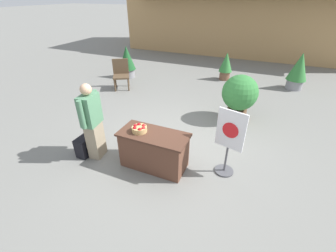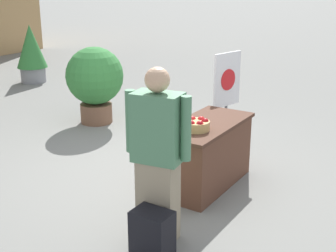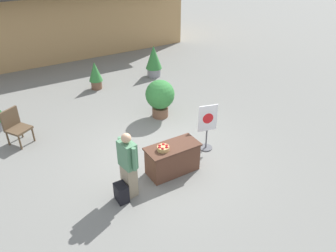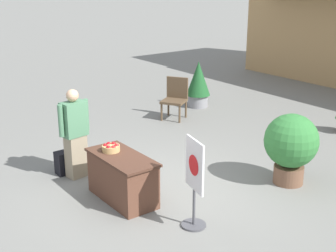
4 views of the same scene
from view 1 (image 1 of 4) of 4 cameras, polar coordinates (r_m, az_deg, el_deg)
ground_plane at (r=5.11m, az=0.53°, el=-5.28°), size 120.00×120.00×0.00m
storefront_building at (r=14.68m, az=19.38°, el=27.14°), size 12.73×5.24×4.90m
display_table at (r=4.39m, az=-3.56°, el=-6.10°), size 1.32×0.62×0.75m
apple_basket at (r=4.24m, az=-7.27°, el=-0.68°), size 0.29×0.29×0.13m
person_visitor at (r=4.67m, az=-18.69°, el=0.98°), size 0.32×0.60×1.60m
backpack at (r=5.07m, az=-20.48°, el=-4.93°), size 0.24×0.34×0.42m
poster_board at (r=4.18m, az=15.18°, el=-3.87°), size 0.52×0.36×1.32m
patio_chair at (r=8.36m, az=-11.86°, el=13.12°), size 0.76×0.76×1.01m
potted_plant_far_right at (r=6.19m, az=17.70°, el=7.56°), size 0.92×0.92×1.24m
potted_plant_near_right at (r=9.25m, az=30.22°, el=12.16°), size 0.67×0.67×1.28m
potted_plant_near_left at (r=9.33m, az=14.49°, el=14.76°), size 0.51×0.51×1.06m
potted_plant_far_left at (r=9.47m, az=-10.35°, el=15.96°), size 0.65×0.65×1.24m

